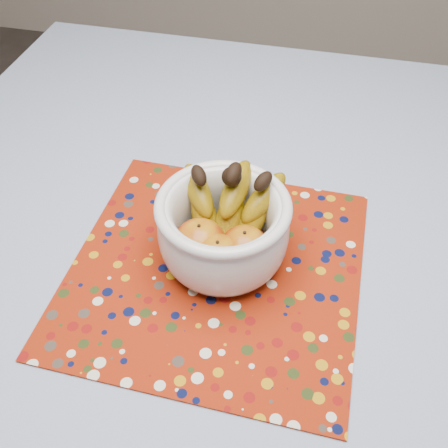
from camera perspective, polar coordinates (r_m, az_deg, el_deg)
name	(u,v)px	position (r m, az deg, el deg)	size (l,w,h in m)	color
table	(238,265)	(0.95, 1.58, -4.44)	(1.20, 1.20, 0.75)	brown
tablecloth	(239,234)	(0.89, 1.68, -1.10)	(1.32, 1.32, 0.01)	slate
placemat	(216,269)	(0.83, -0.91, -4.88)	(0.45, 0.45, 0.00)	maroon
fruit_bowl	(225,222)	(0.80, 0.13, 0.18)	(0.24, 0.22, 0.17)	silver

